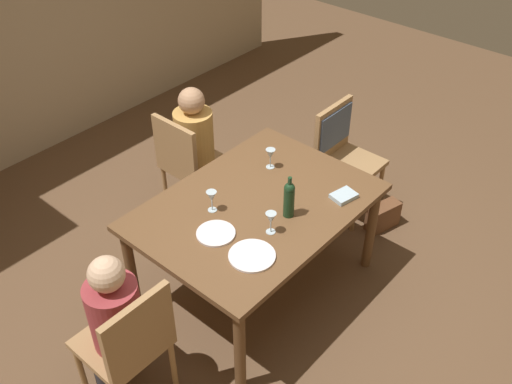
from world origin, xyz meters
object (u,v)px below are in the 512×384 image
wine_glass_near_left (270,155)px  dinner_plate_guest_left (252,256)px  dining_table (256,214)px  wine_bottle_tall_green (289,198)px  wine_glass_near_right (271,219)px  chair_left_end (130,342)px  person_man_bearded (197,142)px  chair_far_right (188,160)px  person_woman_host (114,319)px  dinner_plate_host (216,233)px  handbag (383,216)px  chair_right_end (339,144)px  wine_glass_centre (212,197)px

wine_glass_near_left → dinner_plate_guest_left: 0.91m
dinner_plate_guest_left → dining_table: bearing=38.3°
wine_bottle_tall_green → wine_glass_near_right: wine_bottle_tall_green is taller
chair_left_end → dinner_plate_guest_left: chair_left_end is taller
wine_glass_near_left → person_man_bearded: bearing=90.4°
person_man_bearded → wine_glass_near_right: (-0.52, -1.18, 0.21)m
chair_far_right → person_woman_host: (-1.41, -0.91, 0.11)m
dining_table → wine_bottle_tall_green: wine_bottle_tall_green is taller
chair_left_end → person_man_bearded: 1.84m
dining_table → dinner_plate_host: (-0.38, -0.01, 0.09)m
chair_far_right → handbag: size_ratio=3.29×
dining_table → person_woman_host: 1.15m
wine_bottle_tall_green → dinner_plate_host: (-0.43, 0.22, -0.13)m
dinner_plate_guest_left → chair_left_end: bearing=164.5°
chair_right_end → wine_bottle_tall_green: bearing=17.7°
chair_left_end → dinner_plate_guest_left: 0.83m
chair_left_end → person_woman_host: bearing=90.0°
chair_far_right → chair_right_end: size_ratio=1.00×
chair_right_end → wine_glass_near_left: bearing=-5.4°
wine_glass_centre → wine_glass_near_right: same height
person_man_bearded → handbag: (0.78, -1.29, -0.54)m
wine_glass_near_right → chair_right_end: bearing=15.9°
dinner_plate_host → chair_far_right: bearing=55.9°
wine_bottle_tall_green → wine_glass_near_right: size_ratio=1.98×
wine_glass_near_right → dinner_plate_guest_left: (-0.24, -0.06, -0.10)m
dining_table → handbag: dining_table is taller
wine_bottle_tall_green → wine_glass_near_left: 0.53m
person_woman_host → wine_bottle_tall_green: person_woman_host is taller
wine_glass_near_right → handbag: bearing=-4.6°
wine_glass_centre → handbag: wine_glass_centre is taller
dining_table → wine_glass_centre: (-0.23, 0.17, 0.19)m
person_woman_host → wine_glass_near_right: size_ratio=7.38×
handbag → wine_glass_near_left: bearing=144.8°
chair_far_right → wine_glass_centre: size_ratio=6.17×
person_man_bearded → wine_glass_centre: bearing=-38.1°
chair_right_end → wine_glass_centre: (-1.38, 0.05, 0.26)m
wine_glass_near_left → handbag: 1.21m
dinner_plate_guest_left → handbag: dinner_plate_guest_left is taller
chair_far_right → wine_glass_near_left: (0.12, -0.74, 0.33)m
wine_glass_near_left → dinner_plate_host: bearing=-165.0°
chair_far_right → wine_glass_near_right: (-0.40, -1.18, 0.33)m
chair_far_right → wine_bottle_tall_green: size_ratio=3.11×
dinner_plate_host → handbag: size_ratio=0.86×
dining_table → wine_glass_centre: size_ratio=10.35×
person_woman_host → wine_bottle_tall_green: (1.20, -0.25, 0.25)m
person_woman_host → wine_glass_centre: 0.96m
chair_far_right → dinner_plate_guest_left: size_ratio=3.30×
person_man_bearded → wine_glass_centre: 1.00m
person_woman_host → wine_glass_near_left: 1.55m
chair_far_right → handbag: 1.62m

